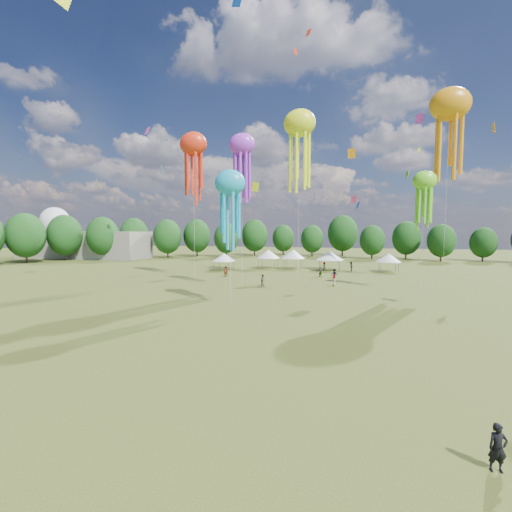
# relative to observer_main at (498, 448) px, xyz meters

# --- Properties ---
(ground) EXTENTS (300.00, 300.00, 0.00)m
(ground) POSITION_rel_observer_main_xyz_m (-8.94, 2.47, -0.85)
(ground) COLOR #384416
(ground) RESTS_ON ground
(observer_main) EXTENTS (0.66, 0.47, 1.70)m
(observer_main) POSITION_rel_observer_main_xyz_m (0.00, 0.00, 0.00)
(observer_main) COLOR black
(observer_main) RESTS_ON ground
(spectator_near) EXTENTS (1.07, 1.02, 1.74)m
(spectator_near) POSITION_rel_observer_main_xyz_m (-16.45, 36.32, 0.02)
(spectator_near) COLOR gray
(spectator_near) RESTS_ON ground
(spectators_far) EXTENTS (23.70, 21.19, 1.92)m
(spectators_far) POSITION_rel_observer_main_xyz_m (-9.78, 49.44, 0.04)
(spectators_far) COLOR gray
(spectators_far) RESTS_ON ground
(festival_tents) EXTENTS (37.91, 11.04, 4.24)m
(festival_tents) POSITION_rel_observer_main_xyz_m (-13.03, 58.60, 2.19)
(festival_tents) COLOR #47474C
(festival_tents) RESTS_ON ground
(show_kites) EXTENTS (46.57, 28.25, 30.81)m
(show_kites) POSITION_rel_observer_main_xyz_m (-6.53, 42.62, 21.12)
(show_kites) COLOR #AC32DF
(show_kites) RESTS_ON ground
(small_kites) EXTENTS (69.38, 58.75, 46.17)m
(small_kites) POSITION_rel_observer_main_xyz_m (-11.73, 43.75, 28.69)
(small_kites) COLOR #AC32DF
(small_kites) RESTS_ON ground
(treeline) EXTENTS (201.57, 95.24, 13.43)m
(treeline) POSITION_rel_observer_main_xyz_m (-12.81, 64.98, 5.69)
(treeline) COLOR #38281C
(treeline) RESTS_ON ground
(hangar) EXTENTS (40.00, 12.00, 8.00)m
(hangar) POSITION_rel_observer_main_xyz_m (-80.94, 74.47, 3.15)
(hangar) COLOR gray
(hangar) RESTS_ON ground
(radome) EXTENTS (9.00, 9.00, 16.00)m
(radome) POSITION_rel_observer_main_xyz_m (-96.94, 80.47, 9.13)
(radome) COLOR white
(radome) RESTS_ON ground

